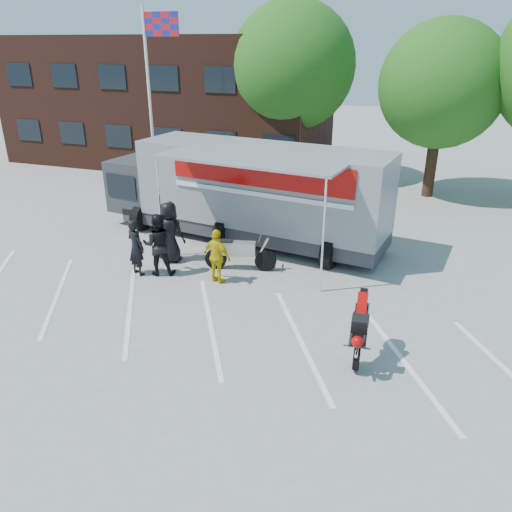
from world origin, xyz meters
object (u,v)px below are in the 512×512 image
Objects in this scene: tree_mid at (442,85)px; parked_motorcycle at (241,269)px; transporter_truck at (249,239)px; spectator_leather_b at (136,247)px; stunt_bike_rider at (358,355)px; flagpole at (154,84)px; tree_left at (293,66)px; spectator_hivis at (217,257)px; spectator_leather_c at (158,244)px; spectator_leather_a at (170,232)px.

tree_mid reaches higher than parked_motorcycle.
transporter_truck is 4.63m from spectator_leather_b.
flagpole is at bearing 133.92° from stunt_bike_rider.
tree_left is 5.17× the size of spectator_hivis.
spectator_hivis is at bearing 147.95° from stunt_bike_rider.
tree_mid is (7.00, -1.00, -0.62)m from tree_left.
spectator_leather_c is at bearing 18.49° from spectator_hivis.
spectator_hivis is at bearing -115.46° from tree_mid.
spectator_leather_b is at bearing 159.23° from stunt_bike_rider.
transporter_truck reaches higher than spectator_hivis.
tree_left is at bearing 104.47° from transporter_truck.
tree_mid is 15.00m from stunt_bike_rider.
spectator_leather_b is at bearing 23.48° from spectator_hivis.
spectator_leather_b is at bearing -95.04° from tree_left.
flagpole reaches higher than parked_motorcycle.
stunt_bike_rider is 5.24m from spectator_hivis.
stunt_bike_rider is (10.24, -9.13, -5.05)m from flagpole.
spectator_hivis is (-0.33, -1.07, 0.84)m from parked_motorcycle.
spectator_leather_b is (-2.21, -3.97, 0.89)m from transporter_truck.
flagpole is 14.62m from stunt_bike_rider.
spectator_leather_c reaches higher than transporter_truck.
spectator_leather_b is at bearing -111.39° from transporter_truck.
transporter_truck is at bearing -83.29° from tree_left.
spectator_hivis is (1.92, 0.06, -0.15)m from spectator_leather_c.
transporter_truck is at bearing -29.92° from flagpole.
spectator_hivis is (-4.58, 2.40, 0.84)m from stunt_bike_rider.
spectator_leather_c is at bearing 155.79° from stunt_bike_rider.
spectator_leather_a reaches higher than transporter_truck.
transporter_truck is (1.07, -9.06, -5.57)m from tree_left.
parked_motorcycle is 1.15× the size of spectator_leather_a.
tree_left is 10.68m from transporter_truck.
spectator_leather_b is (-8.15, -12.03, -4.05)m from tree_mid.
spectator_leather_b is (-1.15, -13.03, -4.67)m from tree_left.
stunt_bike_rider is 1.02× the size of spectator_leather_b.
spectator_leather_a is at bearing -114.94° from transporter_truck.
tree_mid is 12.87m from parked_motorcycle.
tree_left is at bearing -73.54° from spectator_leather_b.
tree_mid is 4.60× the size of spectator_hivis.
tree_left is 13.89m from spectator_leather_b.
spectator_hivis is (2.09, -0.96, -0.17)m from spectator_leather_a.
tree_mid is 15.08m from spectator_leather_b.
tree_left is 13.03m from parked_motorcycle.
parked_motorcycle is at bearing -116.26° from tree_mid.
stunt_bike_rider is 7.54m from spectator_leather_a.
stunt_bike_rider is 1.09× the size of spectator_hivis.
flagpole is 4.39× the size of stunt_bike_rider.
spectator_leather_b is at bearing -124.12° from tree_mid.
tree_mid is at bearing -39.75° from parked_motorcycle.
tree_mid is 13.79m from spectator_leather_a.
parked_motorcycle is at bearing -67.60° from transporter_truck.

